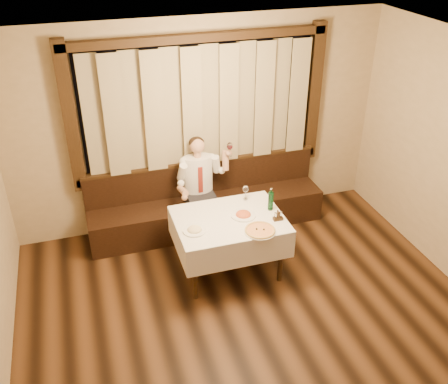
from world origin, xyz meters
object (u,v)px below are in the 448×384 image
object	(u,v)px
pasta_cream	(194,228)
cruet_caddy	(278,217)
banquette	(206,207)
seated_man	(200,180)
pasta_red	(243,213)
dining_table	(229,226)
pizza	(260,230)
green_bottle	(271,201)

from	to	relation	value
pasta_cream	cruet_caddy	world-z (taller)	cruet_caddy
banquette	seated_man	bearing A→B (deg)	-138.80
banquette	cruet_caddy	world-z (taller)	banquette
pasta_red	pasta_cream	bearing A→B (deg)	-168.09
dining_table	pasta_cream	size ratio (longest dim) A/B	4.77
pasta_cream	cruet_caddy	size ratio (longest dim) A/B	2.19
dining_table	pizza	size ratio (longest dim) A/B	3.51
dining_table	pasta_cream	distance (m)	0.49
seated_man	pasta_cream	bearing A→B (deg)	-108.08
pizza	seated_man	xyz separation A→B (m)	(-0.35, 1.30, 0.02)
pasta_red	green_bottle	size ratio (longest dim) A/B	1.01
dining_table	pasta_red	size ratio (longest dim) A/B	4.36
banquette	dining_table	distance (m)	1.08
cruet_caddy	seated_man	bearing A→B (deg)	119.67
banquette	green_bottle	size ratio (longest dim) A/B	11.07
dining_table	pizza	distance (m)	0.45
pasta_red	cruet_caddy	distance (m)	0.41
pizza	green_bottle	distance (m)	0.50
dining_table	pasta_red	xyz separation A→B (m)	(0.18, -0.00, 0.15)
banquette	seated_man	distance (m)	0.50
pizza	seated_man	size ratio (longest dim) A/B	0.27
banquette	dining_table	size ratio (longest dim) A/B	2.52
pasta_cream	cruet_caddy	xyz separation A→B (m)	(0.98, -0.07, 0.01)
cruet_caddy	pizza	bearing A→B (deg)	-149.83
pasta_red	green_bottle	bearing A→B (deg)	6.28
banquette	pasta_red	world-z (taller)	banquette
cruet_caddy	dining_table	bearing A→B (deg)	159.93
pizza	green_bottle	size ratio (longest dim) A/B	1.25
green_bottle	pizza	bearing A→B (deg)	-125.35
pasta_cream	green_bottle	world-z (taller)	green_bottle
pizza	banquette	bearing A→B (deg)	100.08
pizza	seated_man	world-z (taller)	seated_man
dining_table	green_bottle	distance (m)	0.58
pizza	pasta_cream	xyz separation A→B (m)	(-0.70, 0.23, 0.02)
banquette	pasta_red	bearing A→B (deg)	-80.29
banquette	green_bottle	distance (m)	1.25
dining_table	pasta_cream	world-z (taller)	pasta_cream
pasta_red	pasta_cream	size ratio (longest dim) A/B	1.09
banquette	pasta_cream	size ratio (longest dim) A/B	12.01
banquette	cruet_caddy	distance (m)	1.42
dining_table	pizza	world-z (taller)	pizza
banquette	pasta_red	xyz separation A→B (m)	(0.18, -1.02, 0.49)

